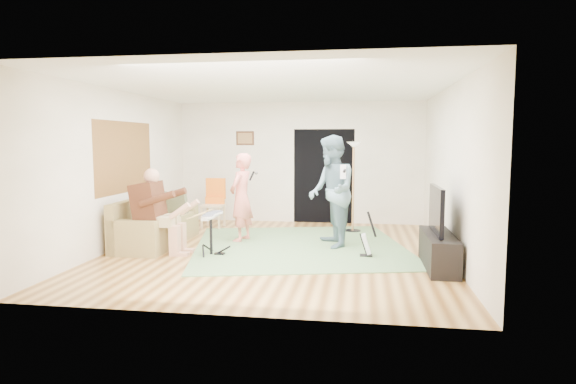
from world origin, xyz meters
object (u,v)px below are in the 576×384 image
object	(u,v)px
sofa	(152,229)
guitarist	(331,191)
television	(436,210)
singer	(241,198)
tv_cabinet	(439,251)
guitar_spare	(367,244)
dining_chair	(214,210)
drum_kit	(211,237)
torchiere_lamp	(353,170)

from	to	relation	value
sofa	guitarist	size ratio (longest dim) A/B	1.05
guitarist	television	xyz separation A→B (m)	(1.58, -1.18, -0.12)
singer	sofa	bearing A→B (deg)	-58.64
tv_cabinet	singer	bearing A→B (deg)	156.74
television	tv_cabinet	bearing A→B (deg)	-0.00
singer	guitar_spare	bearing A→B (deg)	82.01
guitar_spare	dining_chair	bearing A→B (deg)	145.67
drum_kit	sofa	bearing A→B (deg)	153.28
guitar_spare	dining_chair	xyz separation A→B (m)	(-3.20, 2.18, 0.16)
guitarist	torchiere_lamp	bearing A→B (deg)	149.68
drum_kit	guitar_spare	size ratio (longest dim) A/B	0.95
guitarist	torchiere_lamp	distance (m)	1.55
guitar_spare	drum_kit	bearing A→B (deg)	-173.96
guitar_spare	sofa	bearing A→B (deg)	174.13
sofa	dining_chair	distance (m)	1.89
guitar_spare	torchiere_lamp	distance (m)	2.39
guitarist	drum_kit	bearing A→B (deg)	-81.10
guitar_spare	guitarist	bearing A→B (deg)	132.84
torchiere_lamp	dining_chair	world-z (taller)	torchiere_lamp
dining_chair	guitar_spare	bearing A→B (deg)	-33.12
guitarist	tv_cabinet	world-z (taller)	guitarist
sofa	torchiere_lamp	world-z (taller)	torchiere_lamp
singer	guitar_spare	world-z (taller)	singer
drum_kit	television	xyz separation A→B (m)	(3.45, -0.27, 0.55)
sofa	dining_chair	world-z (taller)	dining_chair
sofa	tv_cabinet	bearing A→B (deg)	-10.85
sofa	drum_kit	xyz separation A→B (m)	(1.29, -0.65, 0.03)
guitarist	guitar_spare	size ratio (longest dim) A/B	2.66
guitarist	torchiere_lamp	size ratio (longest dim) A/B	1.07
guitarist	singer	bearing A→B (deg)	-114.95
sofa	dining_chair	xyz separation A→B (m)	(0.57, 1.80, 0.10)
drum_kit	television	size ratio (longest dim) A/B	0.67
singer	dining_chair	world-z (taller)	singer
torchiere_lamp	guitarist	bearing A→B (deg)	-103.21
guitar_spare	dining_chair	world-z (taller)	dining_chair
tv_cabinet	television	size ratio (longest dim) A/B	1.35
drum_kit	guitarist	bearing A→B (deg)	26.01
drum_kit	singer	bearing A→B (deg)	79.20
guitarist	sofa	bearing A→B (deg)	-102.33
guitarist	tv_cabinet	xyz separation A→B (m)	(1.63, -1.18, -0.72)
drum_kit	guitar_spare	bearing A→B (deg)	6.04
dining_chair	tv_cabinet	size ratio (longest dim) A/B	0.74
television	guitar_spare	bearing A→B (deg)	151.37
drum_kit	tv_cabinet	distance (m)	3.51
guitar_spare	television	size ratio (longest dim) A/B	0.70
torchiere_lamp	television	size ratio (longest dim) A/B	1.75
sofa	singer	world-z (taller)	singer
drum_kit	television	world-z (taller)	television
tv_cabinet	television	bearing A→B (deg)	180.00
sofa	dining_chair	bearing A→B (deg)	72.37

